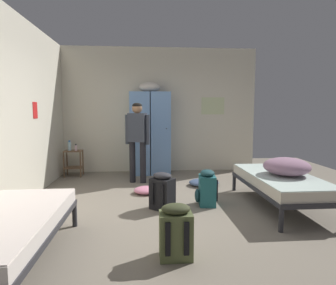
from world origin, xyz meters
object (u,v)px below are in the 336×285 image
object	(u,v)px
bed_right	(280,182)
backpack_olive	(176,232)
backpack_black	(163,192)
locker_bank	(150,131)
clothes_pile_denim	(204,182)
bedding_heap	(287,166)
lotion_bottle	(76,148)
clothes_pile_pink	(146,190)
water_bottle	(70,146)
person_traveler	(137,135)
bed_left_front	(4,227)
backpack_teal	(207,188)
shelf_unit	(74,161)

from	to	relation	value
bed_right	backpack_olive	xyz separation A→B (m)	(-1.74, -1.42, -0.12)
backpack_black	locker_bank	bearing A→B (deg)	92.90
bed_right	clothes_pile_denim	bearing A→B (deg)	124.18
bedding_heap	lotion_bottle	world-z (taller)	bedding_heap
bed_right	clothes_pile_pink	distance (m)	2.22
bedding_heap	water_bottle	distance (m)	4.46
bedding_heap	person_traveler	world-z (taller)	person_traveler
bed_right	backpack_black	bearing A→B (deg)	179.05
bed_left_front	backpack_teal	distance (m)	2.76
backpack_black	backpack_teal	bearing A→B (deg)	10.11
person_traveler	backpack_teal	size ratio (longest dim) A/B	2.90
shelf_unit	lotion_bottle	bearing A→B (deg)	-29.74
lotion_bottle	shelf_unit	bearing A→B (deg)	150.26
bed_left_front	person_traveler	size ratio (longest dim) A/B	1.19
clothes_pile_denim	backpack_teal	bearing A→B (deg)	-99.84
backpack_black	clothes_pile_pink	bearing A→B (deg)	106.16
bed_right	bedding_heap	xyz separation A→B (m)	(0.07, -0.04, 0.24)
lotion_bottle	backpack_teal	bearing A→B (deg)	-41.91
bed_left_front	clothes_pile_pink	distance (m)	2.69
shelf_unit	person_traveler	size ratio (longest dim) A/B	0.36
locker_bank	shelf_unit	world-z (taller)	locker_bank
person_traveler	backpack_black	bearing A→B (deg)	-76.38
bed_right	bed_left_front	size ratio (longest dim) A/B	1.00
water_bottle	locker_bank	bearing A→B (deg)	3.23
bedding_heap	clothes_pile_pink	distance (m)	2.34
bed_left_front	bedding_heap	world-z (taller)	bedding_heap
backpack_black	bed_left_front	bearing A→B (deg)	-136.52
water_bottle	lotion_bottle	size ratio (longest dim) A/B	1.50
backpack_olive	locker_bank	bearing A→B (deg)	92.30
lotion_bottle	clothes_pile_denim	distance (m)	2.87
bedding_heap	backpack_teal	bearing A→B (deg)	170.73
person_traveler	backpack_black	size ratio (longest dim) A/B	2.90
bedding_heap	backpack_black	xyz separation A→B (m)	(-1.84, 0.07, -0.36)
shelf_unit	bed_right	xyz separation A→B (m)	(3.59, -2.37, 0.04)
lotion_bottle	backpack_olive	size ratio (longest dim) A/B	0.27
bed_left_front	bedding_heap	xyz separation A→B (m)	(3.41, 1.42, 0.24)
person_traveler	lotion_bottle	size ratio (longest dim) A/B	10.76
lotion_bottle	backpack_olive	distance (m)	4.17
person_traveler	bed_left_front	bearing A→B (deg)	-110.57
backpack_teal	clothes_pile_pink	distance (m)	1.19
person_traveler	lotion_bottle	bearing A→B (deg)	153.78
bed_right	backpack_black	world-z (taller)	backpack_black
water_bottle	clothes_pile_denim	world-z (taller)	water_bottle
shelf_unit	backpack_teal	xyz separation A→B (m)	(2.50, -2.22, -0.09)
bedding_heap	bed_right	bearing A→B (deg)	149.63
backpack_olive	clothes_pile_denim	bearing A→B (deg)	72.77
bed_right	clothes_pile_pink	size ratio (longest dim) A/B	4.56
bed_left_front	person_traveler	xyz separation A→B (m)	(1.17, 3.12, 0.58)
person_traveler	lotion_bottle	world-z (taller)	person_traveler
shelf_unit	water_bottle	bearing A→B (deg)	165.96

